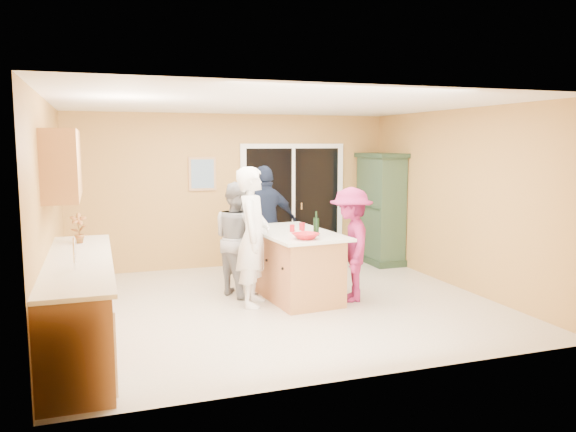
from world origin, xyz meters
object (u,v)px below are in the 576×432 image
object	(u,v)px
kitchen_island	(294,266)
woman_navy	(266,223)
green_hutch	(381,210)
woman_grey	(238,239)
woman_white	(253,237)
woman_magenta	(351,244)

from	to	relation	value
kitchen_island	woman_navy	xyz separation A→B (m)	(-0.09, 1.05, 0.46)
kitchen_island	woman_navy	distance (m)	1.15
green_hutch	woman_grey	distance (m)	3.16
woman_white	green_hutch	bearing A→B (deg)	-32.51
green_hutch	woman_grey	xyz separation A→B (m)	(-2.89, -1.26, -0.15)
kitchen_island	woman_white	size ratio (longest dim) A/B	1.00
green_hutch	woman_navy	distance (m)	2.36
kitchen_island	woman_magenta	size ratio (longest dim) A/B	1.19
woman_white	woman_grey	distance (m)	0.60
woman_grey	woman_magenta	distance (m)	1.57
woman_white	woman_navy	bearing A→B (deg)	0.95
woman_navy	woman_magenta	size ratio (longest dim) A/B	1.16
woman_grey	woman_navy	size ratio (longest dim) A/B	0.89
woman_grey	woman_magenta	xyz separation A→B (m)	(1.36, -0.78, -0.03)
woman_white	kitchen_island	bearing A→B (deg)	-47.88
woman_magenta	green_hutch	bearing A→B (deg)	160.56
woman_navy	woman_magenta	distance (m)	1.64
kitchen_island	woman_magenta	world-z (taller)	woman_magenta
kitchen_island	woman_white	xyz separation A→B (m)	(-0.63, -0.20, 0.48)
woman_navy	woman_magenta	world-z (taller)	woman_navy
woman_white	woman_magenta	xyz separation A→B (m)	(1.30, -0.19, -0.14)
kitchen_island	woman_magenta	xyz separation A→B (m)	(0.67, -0.40, 0.33)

